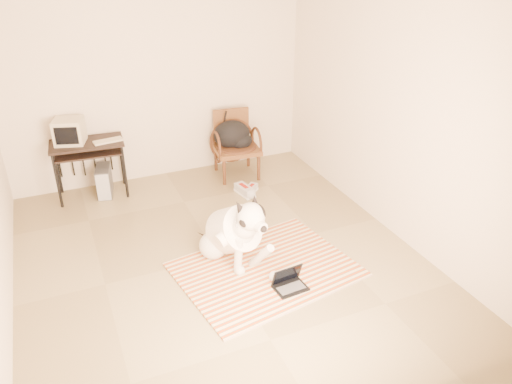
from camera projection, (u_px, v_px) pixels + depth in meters
floor at (218, 257)px, 5.28m from camera, size 4.50×4.50×0.00m
wall_back at (157, 79)px, 6.48m from camera, size 4.50×0.00×4.50m
wall_front at (342, 272)px, 2.82m from camera, size 4.50×0.00×4.50m
wall_right at (390, 111)px, 5.35m from camera, size 0.00×4.50×4.50m
rug at (266, 269)px, 5.07m from camera, size 1.89×1.56×0.02m
dog at (234, 232)px, 5.06m from camera, size 0.62×1.14×0.87m
laptop at (289, 282)px, 4.78m from camera, size 0.32×0.25×0.22m
computer_desk at (88, 150)px, 6.22m from camera, size 0.92×0.55×0.74m
crt_monitor at (69, 131)px, 6.10m from camera, size 0.42×0.41×0.30m
desk_keyboard at (108, 141)px, 6.19m from camera, size 0.37×0.18×0.02m
pc_tower at (104, 181)px, 6.46m from camera, size 0.25×0.43×0.38m
rattan_chair at (235, 144)px, 6.90m from camera, size 0.64×0.62×0.89m
backpack at (233, 135)px, 6.81m from camera, size 0.51×0.44×0.38m
sneaker_left at (245, 191)px, 6.51m from camera, size 0.20×0.35×0.12m
sneaker_right at (250, 190)px, 6.55m from camera, size 0.28×0.26×0.10m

